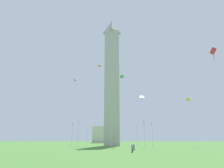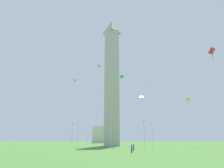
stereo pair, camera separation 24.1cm
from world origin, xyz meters
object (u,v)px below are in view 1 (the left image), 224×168
flagpole_w (152,133)px  obelisk_monument (112,78)px  kite_red_box (213,51)px  kite_pink_diamond (142,97)px  flagpole_s (111,132)px  kite_orange_diamond (99,66)px  flagpole_e (72,133)px  distant_building (101,135)px  kite_purple_diamond (75,80)px  flagpole_nw (138,134)px  flagpole_ne (88,134)px  kite_yellow_delta (190,100)px  flagpole_se (78,132)px  flagpole_n (113,134)px  kite_green_diamond (122,77)px  person_purple_shirt (132,148)px  flagpole_sw (144,132)px  person_blue_shirt (134,147)px

flagpole_w → obelisk_monument: bearing=90.2°
kite_red_box → kite_pink_diamond: bearing=4.0°
flagpole_s → kite_orange_diamond: kite_orange_diamond is taller
flagpole_e → kite_red_box: 67.54m
kite_red_box → distant_building: 124.97m
kite_purple_diamond → flagpole_nw: bearing=-52.4°
flagpole_ne → kite_yellow_delta: bearing=-120.6°
flagpole_w → flagpole_s: bearing=135.0°
flagpole_w → kite_yellow_delta: bearing=-135.3°
flagpole_se → distant_building: (74.31, -2.53, 0.40)m
flagpole_n → kite_green_diamond: kite_green_diamond is taller
flagpole_s → flagpole_w: (16.40, -16.40, 0.00)m
kite_pink_diamond → kite_purple_diamond: 27.64m
flagpole_se → kite_orange_diamond: bearing=-130.7°
person_purple_shirt → flagpole_ne: bearing=-20.8°
person_purple_shirt → kite_purple_diamond: 43.05m
flagpole_sw → kite_yellow_delta: bearing=-91.6°
kite_red_box → kite_yellow_delta: size_ratio=0.49×
person_blue_shirt → flagpole_s: bearing=37.4°
flagpole_ne → kite_pink_diamond: 37.52m
flagpole_sw → flagpole_e: bearing=67.5°
flagpole_se → distant_building: 74.35m
person_blue_shirt → kite_red_box: (-29.27, -7.43, 12.24)m
kite_red_box → kite_purple_diamond: bearing=28.7°
flagpole_nw → flagpole_ne: bearing=90.0°
person_blue_shirt → kite_purple_diamond: bearing=57.0°
flagpole_se → flagpole_s: (-4.80, -11.60, 0.00)m
kite_orange_diamond → flagpole_sw: bearing=-67.3°
flagpole_s → flagpole_w: bearing=-45.0°
obelisk_monument → flagpole_e: 28.89m
flagpole_nw → kite_red_box: 72.03m
kite_pink_diamond → kite_yellow_delta: (4.30, -17.76, -0.15)m
flagpole_n → kite_pink_diamond: bearing=-162.1°
kite_yellow_delta → person_purple_shirt: bearing=138.4°
person_blue_shirt → kite_purple_diamond: size_ratio=1.25×
kite_orange_diamond → kite_pink_diamond: kite_orange_diamond is taller
flagpole_e → person_purple_shirt: 44.01m
flagpole_s → flagpole_e: bearing=45.0°
flagpole_ne → flagpole_w: size_ratio=1.00×
flagpole_w → kite_pink_diamond: 20.90m
flagpole_n → kite_pink_diamond: (-32.75, -10.57, 11.64)m
kite_red_box → kite_green_diamond: bearing=11.0°
flagpole_n → flagpole_sw: (-28.00, -11.60, 0.00)m
flagpole_sw → flagpole_s: bearing=112.5°
flagpole_s → kite_orange_diamond: size_ratio=6.20×
flagpole_se → kite_pink_diamond: size_ratio=3.79×
kite_pink_diamond → flagpole_sw: bearing=-12.1°
flagpole_sw → flagpole_nw: 23.19m
kite_green_diamond → kite_orange_diamond: bearing=132.6°
obelisk_monument → kite_purple_diamond: 17.19m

